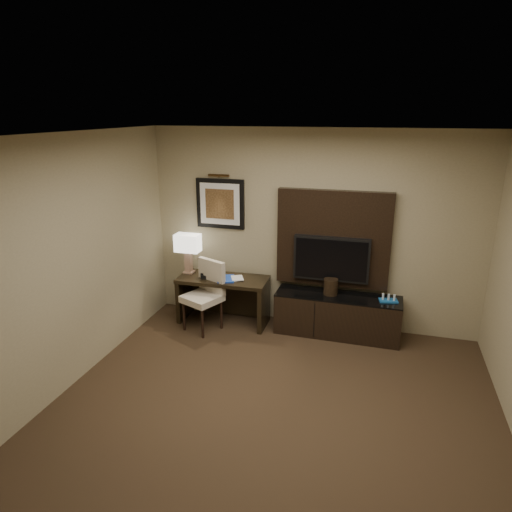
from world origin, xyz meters
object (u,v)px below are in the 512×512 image
(table_lamp, at_px, (188,255))
(ice_bucket, at_px, (331,287))
(desk_chair, at_px, (202,298))
(credenza, at_px, (337,315))
(desk_phone, at_px, (209,273))
(desk, at_px, (223,300))
(minibar_tray, at_px, (389,298))
(tv, at_px, (331,259))

(table_lamp, height_order, ice_bucket, table_lamp)
(desk_chair, bearing_deg, credenza, 35.02)
(desk_phone, distance_m, ice_bucket, 1.69)
(desk_phone, relative_size, ice_bucket, 1.02)
(table_lamp, distance_m, desk_phone, 0.41)
(desk, relative_size, ice_bucket, 5.90)
(desk, xyz_separation_m, credenza, (1.60, 0.05, -0.05))
(desk_phone, distance_m, minibar_tray, 2.44)
(tv, height_order, table_lamp, tv)
(desk, distance_m, tv, 1.63)
(desk_chair, xyz_separation_m, minibar_tray, (2.43, 0.34, 0.14))
(desk_chair, height_order, ice_bucket, desk_chair)
(tv, xyz_separation_m, table_lamp, (-2.01, -0.12, -0.08))
(desk, xyz_separation_m, minibar_tray, (2.24, 0.03, 0.27))
(desk, bearing_deg, ice_bucket, 1.00)
(desk_chair, bearing_deg, tv, 40.42)
(ice_bucket, distance_m, minibar_tray, 0.75)
(desk, relative_size, minibar_tray, 5.46)
(credenza, bearing_deg, minibar_tray, -0.74)
(credenza, relative_size, ice_bucket, 7.75)
(desk_chair, relative_size, minibar_tray, 4.12)
(desk_chair, relative_size, ice_bucket, 4.45)
(tv, relative_size, table_lamp, 1.87)
(tv, height_order, desk_chair, tv)
(table_lamp, bearing_deg, minibar_tray, -0.80)
(credenza, distance_m, ice_bucket, 0.40)
(table_lamp, bearing_deg, desk, -7.59)
(desk, height_order, tv, tv)
(credenza, bearing_deg, desk_chair, -168.10)
(desk, relative_size, table_lamp, 2.35)
(tv, height_order, desk_phone, tv)
(desk_phone, bearing_deg, table_lamp, 147.87)
(desk, bearing_deg, tv, 5.72)
(desk_chair, height_order, minibar_tray, desk_chair)
(desk, xyz_separation_m, ice_bucket, (1.49, 0.07, 0.34))
(desk_chair, relative_size, table_lamp, 1.77)
(credenza, xyz_separation_m, table_lamp, (-2.14, 0.02, 0.65))
(desk_chair, bearing_deg, desk_phone, 114.72)
(desk_chair, xyz_separation_m, ice_bucket, (1.69, 0.37, 0.20))
(tv, bearing_deg, table_lamp, -176.65)
(credenza, xyz_separation_m, ice_bucket, (-0.11, 0.02, 0.39))
(desk, distance_m, desk_chair, 0.39)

